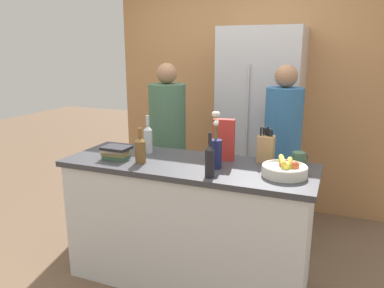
{
  "coord_description": "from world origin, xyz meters",
  "views": [
    {
      "loc": [
        0.99,
        -2.38,
        1.73
      ],
      "look_at": [
        0.0,
        0.08,
        1.06
      ],
      "focal_mm": 35.0,
      "sensor_mm": 36.0,
      "label": 1
    }
  ],
  "objects": [
    {
      "name": "bottle_vinegar",
      "position": [
        0.25,
        -0.24,
        1.05
      ],
      "size": [
        0.06,
        0.06,
        0.29
      ],
      "color": "black",
      "rests_on": "kitchen_island"
    },
    {
      "name": "person_in_blue",
      "position": [
        0.55,
        0.78,
        0.91
      ],
      "size": [
        0.31,
        0.31,
        1.61
      ],
      "rotation": [
        0.0,
        0.0,
        -0.06
      ],
      "color": "#383842",
      "rests_on": "ground_plane"
    },
    {
      "name": "flower_vase",
      "position": [
        0.22,
        -0.04,
        1.07
      ],
      "size": [
        0.08,
        0.08,
        0.39
      ],
      "color": "#191E4C",
      "rests_on": "kitchen_island"
    },
    {
      "name": "coffee_mug",
      "position": [
        0.75,
        0.22,
        0.99
      ],
      "size": [
        0.11,
        0.11,
        0.1
      ],
      "color": "#42664C",
      "rests_on": "kitchen_island"
    },
    {
      "name": "bottle_wine",
      "position": [
        -0.39,
        0.13,
        1.06
      ],
      "size": [
        0.07,
        0.07,
        0.3
      ],
      "color": "#B2BCC1",
      "rests_on": "kitchen_island"
    },
    {
      "name": "person_at_sink",
      "position": [
        -0.51,
        0.72,
        0.91
      ],
      "size": [
        0.34,
        0.34,
        1.61
      ],
      "rotation": [
        0.0,
        0.0,
        0.05
      ],
      "color": "#383842",
      "rests_on": "ground_plane"
    },
    {
      "name": "ground_plane",
      "position": [
        0.0,
        0.0,
        0.0
      ],
      "size": [
        14.0,
        14.0,
        0.0
      ],
      "primitive_type": "plane",
      "color": "brown"
    },
    {
      "name": "back_wall_wood",
      "position": [
        0.0,
        1.71,
        1.3
      ],
      "size": [
        3.02,
        0.12,
        2.6
      ],
      "color": "#AD7A4C",
      "rests_on": "ground_plane"
    },
    {
      "name": "fruit_bowl",
      "position": [
        0.69,
        -0.03,
        0.99
      ],
      "size": [
        0.29,
        0.29,
        0.11
      ],
      "color": "silver",
      "rests_on": "kitchen_island"
    },
    {
      "name": "refrigerator",
      "position": [
        0.23,
        1.35,
        0.97
      ],
      "size": [
        0.79,
        0.62,
        1.94
      ],
      "color": "#B7B7BC",
      "rests_on": "ground_plane"
    },
    {
      "name": "knife_block",
      "position": [
        0.51,
        0.24,
        1.04
      ],
      "size": [
        0.11,
        0.1,
        0.26
      ],
      "color": "tan",
      "rests_on": "kitchen_island"
    },
    {
      "name": "book_stack",
      "position": [
        -0.54,
        -0.1,
        0.99
      ],
      "size": [
        0.21,
        0.16,
        0.09
      ],
      "color": "#3D6047",
      "rests_on": "kitchen_island"
    },
    {
      "name": "bottle_oil",
      "position": [
        -0.32,
        -0.12,
        1.04
      ],
      "size": [
        0.08,
        0.08,
        0.25
      ],
      "color": "brown",
      "rests_on": "kitchen_island"
    },
    {
      "name": "kitchen_island",
      "position": [
        0.0,
        0.0,
        0.47
      ],
      "size": [
        1.82,
        0.66,
        0.94
      ],
      "color": "silver",
      "rests_on": "ground_plane"
    },
    {
      "name": "cereal_box",
      "position": [
        0.22,
        0.16,
        1.09
      ],
      "size": [
        0.16,
        0.08,
        0.31
      ],
      "color": "red",
      "rests_on": "kitchen_island"
    }
  ]
}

